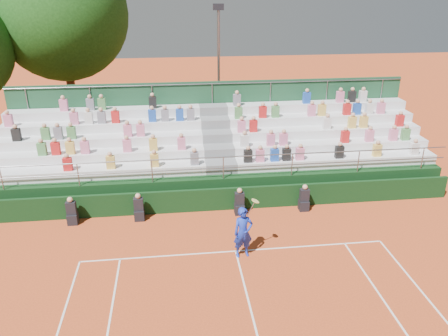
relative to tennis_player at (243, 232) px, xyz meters
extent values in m
plane|color=#C54B20|center=(-0.21, 0.28, -0.95)|extent=(90.00, 90.00, 0.00)
cube|color=white|center=(-0.21, 0.28, -0.94)|extent=(11.00, 0.06, 0.01)
cube|color=white|center=(-0.21, -2.92, -0.94)|extent=(0.06, 6.40, 0.01)
cube|color=black|center=(-0.21, 3.48, -0.45)|extent=(20.00, 0.15, 1.00)
cube|color=black|center=(-6.43, 3.03, -0.73)|extent=(0.40, 0.40, 0.44)
cube|color=black|center=(-6.43, 3.03, -0.25)|extent=(0.38, 0.25, 0.55)
sphere|color=tan|center=(-6.43, 3.03, 0.13)|extent=(0.22, 0.22, 0.22)
cube|color=black|center=(-3.79, 3.03, -0.73)|extent=(0.40, 0.40, 0.44)
cube|color=black|center=(-3.79, 3.03, -0.25)|extent=(0.38, 0.25, 0.55)
sphere|color=tan|center=(-3.79, 3.03, 0.13)|extent=(0.22, 0.22, 0.22)
cube|color=black|center=(0.34, 3.03, -0.73)|extent=(0.40, 0.40, 0.44)
cube|color=black|center=(0.34, 3.03, -0.25)|extent=(0.38, 0.25, 0.55)
sphere|color=tan|center=(0.34, 3.03, 0.13)|extent=(0.22, 0.22, 0.22)
cube|color=black|center=(3.12, 3.03, -0.73)|extent=(0.40, 0.40, 0.44)
cube|color=black|center=(3.12, 3.03, -0.25)|extent=(0.38, 0.25, 0.55)
sphere|color=tan|center=(3.12, 3.03, 0.13)|extent=(0.22, 0.22, 0.22)
cube|color=black|center=(-0.21, 6.58, -0.35)|extent=(20.00, 5.20, 1.20)
cube|color=silver|center=(-5.56, 4.90, 0.46)|extent=(9.30, 0.85, 0.42)
cube|color=silver|center=(5.14, 4.90, 0.46)|extent=(9.30, 0.85, 0.42)
cube|color=slate|center=(-0.21, 4.90, 0.46)|extent=(1.40, 0.85, 0.42)
cube|color=silver|center=(-5.56, 5.75, 0.88)|extent=(9.30, 0.85, 0.42)
cube|color=silver|center=(5.14, 5.75, 0.88)|extent=(9.30, 0.85, 0.42)
cube|color=slate|center=(-0.21, 5.75, 0.88)|extent=(1.40, 0.85, 0.42)
cube|color=silver|center=(-5.56, 6.60, 1.30)|extent=(9.30, 0.85, 0.42)
cube|color=silver|center=(5.14, 6.60, 1.30)|extent=(9.30, 0.85, 0.42)
cube|color=slate|center=(-0.21, 6.60, 1.30)|extent=(1.40, 0.85, 0.42)
cube|color=silver|center=(-5.56, 7.45, 1.72)|extent=(9.30, 0.85, 0.42)
cube|color=silver|center=(5.14, 7.45, 1.72)|extent=(9.30, 0.85, 0.42)
cube|color=slate|center=(-0.21, 7.45, 1.72)|extent=(1.40, 0.85, 0.42)
cube|color=silver|center=(-5.56, 8.30, 2.14)|extent=(9.30, 0.85, 0.42)
cube|color=silver|center=(5.14, 8.30, 2.14)|extent=(9.30, 0.85, 0.42)
cube|color=slate|center=(-0.21, 8.30, 2.14)|extent=(1.40, 0.85, 0.42)
cube|color=#1B482B|center=(-0.21, 8.83, 1.25)|extent=(20.00, 0.12, 4.40)
cylinder|color=gray|center=(-0.21, 4.03, 1.25)|extent=(20.00, 0.05, 0.05)
cylinder|color=gray|center=(-0.21, 8.73, 3.35)|extent=(20.00, 0.05, 0.05)
cube|color=red|center=(-6.75, 4.75, 0.95)|extent=(0.36, 0.24, 0.56)
cube|color=gold|center=(-4.98, 4.75, 0.95)|extent=(0.36, 0.24, 0.56)
cube|color=gold|center=(-3.12, 4.75, 0.95)|extent=(0.36, 0.24, 0.56)
cube|color=slate|center=(-1.39, 4.75, 0.95)|extent=(0.36, 0.24, 0.56)
cube|color=#4C8C4C|center=(-7.94, 5.60, 1.37)|extent=(0.36, 0.24, 0.56)
cube|color=red|center=(-7.37, 5.60, 1.37)|extent=(0.36, 0.24, 0.56)
cube|color=gold|center=(-6.76, 5.60, 1.37)|extent=(0.36, 0.24, 0.56)
cube|color=pink|center=(-6.13, 5.60, 1.37)|extent=(0.36, 0.24, 0.56)
cube|color=pink|center=(-4.32, 5.60, 1.37)|extent=(0.36, 0.24, 0.56)
cube|color=gold|center=(-3.17, 5.60, 1.37)|extent=(0.36, 0.24, 0.56)
cube|color=pink|center=(-1.92, 5.60, 1.37)|extent=(0.36, 0.24, 0.56)
cube|color=black|center=(-9.19, 6.45, 1.79)|extent=(0.36, 0.24, 0.56)
cube|color=#4C8C4C|center=(-7.94, 6.45, 1.79)|extent=(0.36, 0.24, 0.56)
cube|color=slate|center=(-7.39, 6.45, 1.79)|extent=(0.36, 0.24, 0.56)
cube|color=#4C8C4C|center=(-6.81, 6.45, 1.79)|extent=(0.36, 0.24, 0.56)
cube|color=pink|center=(-4.33, 6.45, 1.79)|extent=(0.36, 0.24, 0.56)
cube|color=pink|center=(-3.75, 6.45, 1.79)|extent=(0.36, 0.24, 0.56)
cube|color=pink|center=(-9.72, 7.30, 2.21)|extent=(0.36, 0.24, 0.56)
cube|color=pink|center=(-6.80, 7.30, 2.21)|extent=(0.36, 0.24, 0.56)
cube|color=silver|center=(-6.15, 7.30, 2.21)|extent=(0.36, 0.24, 0.56)
cube|color=slate|center=(-5.55, 7.30, 2.21)|extent=(0.36, 0.24, 0.56)
cube|color=red|center=(-4.92, 7.30, 2.21)|extent=(0.36, 0.24, 0.56)
cube|color=#1E4CB2|center=(-3.21, 7.30, 2.21)|extent=(0.36, 0.24, 0.56)
cube|color=slate|center=(-2.61, 7.30, 2.21)|extent=(0.36, 0.24, 0.56)
cube|color=#1E4CB2|center=(-1.92, 7.30, 2.21)|extent=(0.36, 0.24, 0.56)
cube|color=slate|center=(-1.40, 7.30, 2.21)|extent=(0.36, 0.24, 0.56)
cube|color=pink|center=(-7.39, 8.15, 2.63)|extent=(0.36, 0.24, 0.56)
cube|color=slate|center=(-6.15, 8.15, 2.63)|extent=(0.36, 0.24, 0.56)
cube|color=#4C8C4C|center=(-5.61, 8.15, 2.63)|extent=(0.36, 0.24, 0.56)
cube|color=black|center=(-3.19, 8.15, 2.63)|extent=(0.36, 0.24, 0.56)
cube|color=black|center=(0.97, 4.75, 0.95)|extent=(0.36, 0.24, 0.56)
cube|color=pink|center=(1.51, 4.75, 0.95)|extent=(0.36, 0.24, 0.56)
cube|color=#1E4CB2|center=(2.17, 4.75, 0.95)|extent=(0.36, 0.24, 0.56)
cube|color=black|center=(2.71, 4.75, 0.95)|extent=(0.36, 0.24, 0.56)
cube|color=pink|center=(3.33, 4.75, 0.95)|extent=(0.36, 0.24, 0.56)
cube|color=black|center=(5.17, 4.75, 0.95)|extent=(0.36, 0.24, 0.56)
cube|color=gold|center=(6.96, 4.75, 0.95)|extent=(0.36, 0.24, 0.56)
cube|color=silver|center=(8.77, 4.75, 0.95)|extent=(0.36, 0.24, 0.56)
cube|color=silver|center=(0.95, 5.60, 1.37)|extent=(0.36, 0.24, 0.56)
cube|color=pink|center=(2.17, 5.60, 1.37)|extent=(0.36, 0.24, 0.56)
cube|color=pink|center=(2.77, 5.60, 1.37)|extent=(0.36, 0.24, 0.56)
cube|color=red|center=(5.72, 5.60, 1.37)|extent=(0.36, 0.24, 0.56)
cube|color=pink|center=(6.91, 5.60, 1.37)|extent=(0.36, 0.24, 0.56)
cube|color=pink|center=(8.10, 5.60, 1.37)|extent=(0.36, 0.24, 0.56)
cube|color=#4C8C4C|center=(8.71, 5.60, 1.37)|extent=(0.36, 0.24, 0.56)
cube|color=pink|center=(0.94, 6.45, 1.79)|extent=(0.36, 0.24, 0.56)
cube|color=red|center=(1.50, 6.45, 1.79)|extent=(0.36, 0.24, 0.56)
cube|color=silver|center=(5.10, 6.45, 1.79)|extent=(0.36, 0.24, 0.56)
cube|color=gold|center=(6.36, 6.45, 1.79)|extent=(0.36, 0.24, 0.56)
cube|color=gold|center=(6.94, 6.45, 1.79)|extent=(0.36, 0.24, 0.56)
cube|color=red|center=(8.78, 6.45, 1.79)|extent=(0.36, 0.24, 0.56)
cube|color=#4C8C4C|center=(0.92, 7.30, 2.21)|extent=(0.36, 0.24, 0.56)
cube|color=red|center=(2.11, 7.30, 2.21)|extent=(0.36, 0.24, 0.56)
cube|color=#4C8C4C|center=(2.74, 7.30, 2.21)|extent=(0.36, 0.24, 0.56)
cube|color=pink|center=(4.57, 7.30, 2.21)|extent=(0.36, 0.24, 0.56)
cube|color=gold|center=(5.09, 7.30, 2.21)|extent=(0.36, 0.24, 0.56)
cube|color=red|center=(6.38, 7.30, 2.21)|extent=(0.36, 0.24, 0.56)
cube|color=#1E4CB2|center=(6.90, 7.30, 2.21)|extent=(0.36, 0.24, 0.56)
cube|color=silver|center=(7.54, 7.30, 2.21)|extent=(0.36, 0.24, 0.56)
cube|color=pink|center=(8.16, 7.30, 2.21)|extent=(0.36, 0.24, 0.56)
cube|color=slate|center=(0.96, 8.15, 2.63)|extent=(0.36, 0.24, 0.56)
cube|color=#1E4CB2|center=(4.54, 8.15, 2.63)|extent=(0.36, 0.24, 0.56)
cube|color=pink|center=(6.30, 8.15, 2.63)|extent=(0.36, 0.24, 0.56)
cube|color=black|center=(6.93, 8.15, 2.63)|extent=(0.36, 0.24, 0.56)
cube|color=silver|center=(7.52, 8.15, 2.63)|extent=(0.36, 0.24, 0.56)
imported|color=#1731B1|center=(0.00, 0.00, 0.00)|extent=(0.75, 0.55, 1.89)
cylinder|color=gray|center=(0.25, 0.00, 0.90)|extent=(0.26, 0.03, 0.51)
cylinder|color=#E5D866|center=(0.40, 0.00, 1.20)|extent=(0.26, 0.28, 0.14)
cylinder|color=#372414|center=(-8.36, 14.62, 1.18)|extent=(0.50, 0.50, 4.25)
sphere|color=#123B10|center=(-8.36, 14.62, 6.36)|extent=(7.65, 7.65, 7.65)
cylinder|color=gray|center=(0.57, 12.85, 2.82)|extent=(0.16, 0.16, 7.54)
cube|color=black|center=(0.57, 12.85, 6.77)|extent=(0.60, 0.25, 0.35)
camera|label=1|loc=(-2.24, -12.92, 8.01)|focal=35.00mm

